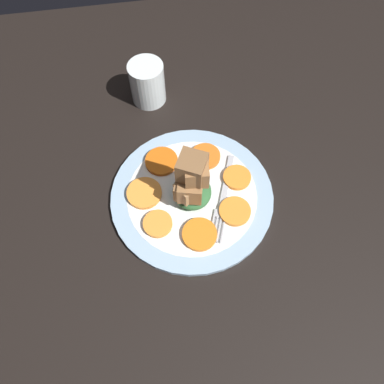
% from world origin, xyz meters
% --- Properties ---
extents(table_slab, '(1.20, 1.20, 0.02)m').
position_xyz_m(table_slab, '(0.00, 0.00, 0.01)').
color(table_slab, black).
rests_on(table_slab, ground).
extents(plate, '(0.30, 0.30, 0.01)m').
position_xyz_m(plate, '(0.00, 0.00, 0.03)').
color(plate, '#99B7D1').
rests_on(plate, table_slab).
extents(carrot_slice_0, '(0.05, 0.05, 0.01)m').
position_xyz_m(carrot_slice_0, '(0.02, -0.09, 0.04)').
color(carrot_slice_0, orange).
rests_on(carrot_slice_0, plate).
extents(carrot_slice_1, '(0.06, 0.06, 0.01)m').
position_xyz_m(carrot_slice_1, '(0.08, -0.04, 0.04)').
color(carrot_slice_1, orange).
rests_on(carrot_slice_1, plate).
extents(carrot_slice_2, '(0.06, 0.06, 0.01)m').
position_xyz_m(carrot_slice_2, '(0.08, 0.05, 0.04)').
color(carrot_slice_2, '#D56013').
rests_on(carrot_slice_2, plate).
extents(carrot_slice_3, '(0.07, 0.07, 0.01)m').
position_xyz_m(carrot_slice_3, '(0.02, 0.09, 0.04)').
color(carrot_slice_3, orange).
rests_on(carrot_slice_3, plate).
extents(carrot_slice_4, '(0.05, 0.05, 0.01)m').
position_xyz_m(carrot_slice_4, '(-0.05, 0.07, 0.04)').
color(carrot_slice_4, orange).
rests_on(carrot_slice_4, plate).
extents(carrot_slice_5, '(0.06, 0.06, 0.01)m').
position_xyz_m(carrot_slice_5, '(-0.08, 0.00, 0.04)').
color(carrot_slice_5, orange).
rests_on(carrot_slice_5, plate).
extents(carrot_slice_6, '(0.06, 0.06, 0.01)m').
position_xyz_m(carrot_slice_6, '(-0.05, -0.07, 0.04)').
color(carrot_slice_6, orange).
rests_on(carrot_slice_6, plate).
extents(center_pile, '(0.08, 0.07, 0.12)m').
position_xyz_m(center_pile, '(-0.01, 0.00, 0.08)').
color(center_pile, '#2D6033').
rests_on(center_pile, plate).
extents(fork, '(0.18, 0.08, 0.00)m').
position_xyz_m(fork, '(-0.02, -0.06, 0.03)').
color(fork, '#B2B2B7').
rests_on(fork, plate).
extents(water_glass, '(0.07, 0.07, 0.09)m').
position_xyz_m(water_glass, '(0.26, 0.05, 0.07)').
color(water_glass, silver).
rests_on(water_glass, table_slab).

